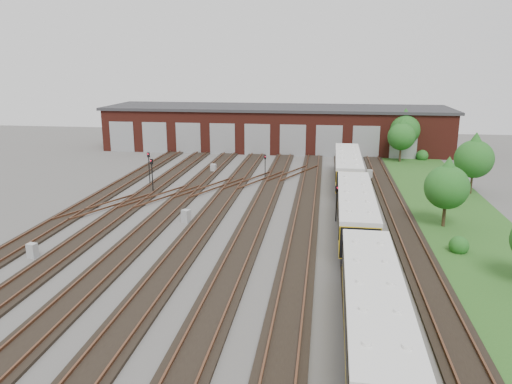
# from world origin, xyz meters

# --- Properties ---
(ground) EXTENTS (120.00, 120.00, 0.00)m
(ground) POSITION_xyz_m (0.00, 0.00, 0.00)
(ground) COLOR #494744
(ground) RESTS_ON ground
(track_network) EXTENTS (30.40, 70.00, 0.33)m
(track_network) POSITION_xyz_m (-0.17, 0.59, 0.11)
(track_network) COLOR black
(track_network) RESTS_ON ground
(maintenance_shed) EXTENTS (51.00, 12.50, 6.35)m
(maintenance_shed) POSITION_xyz_m (-0.01, 39.97, 3.20)
(maintenance_shed) COLOR #511C14
(maintenance_shed) RESTS_ON ground
(grass_verge) EXTENTS (8.00, 55.00, 0.05)m
(grass_verge) POSITION_xyz_m (19.00, 10.00, 0.03)
(grass_verge) COLOR #224B19
(grass_verge) RESTS_ON ground
(metro_train) EXTENTS (2.81, 46.65, 3.02)m
(metro_train) POSITION_xyz_m (10.00, 1.88, 1.88)
(metro_train) COLOR black
(metro_train) RESTS_ON ground
(signal_mast_0) EXTENTS (0.28, 0.26, 3.51)m
(signal_mast_0) POSITION_xyz_m (-11.08, 15.09, 2.23)
(signal_mast_0) COLOR black
(signal_mast_0) RESTS_ON ground
(signal_mast_1) EXTENTS (0.31, 0.30, 3.49)m
(signal_mast_1) POSITION_xyz_m (-9.57, 11.80, 2.22)
(signal_mast_1) COLOR black
(signal_mast_1) RESTS_ON ground
(signal_mast_2) EXTENTS (0.25, 0.23, 2.65)m
(signal_mast_2) POSITION_xyz_m (0.87, 19.85, 1.72)
(signal_mast_2) COLOR black
(signal_mast_2) RESTS_ON ground
(signal_mast_3) EXTENTS (0.29, 0.28, 3.05)m
(signal_mast_3) POSITION_xyz_m (8.64, 5.02, 1.96)
(signal_mast_3) COLOR black
(signal_mast_3) RESTS_ON ground
(relay_cabinet_0) EXTENTS (0.70, 0.62, 1.01)m
(relay_cabinet_0) POSITION_xyz_m (-11.84, -5.89, 0.51)
(relay_cabinet_0) COLOR #95989A
(relay_cabinet_0) RESTS_ON ground
(relay_cabinet_1) EXTENTS (0.68, 0.59, 1.01)m
(relay_cabinet_1) POSITION_xyz_m (-5.64, 22.04, 0.51)
(relay_cabinet_1) COLOR #95989A
(relay_cabinet_1) RESTS_ON ground
(relay_cabinet_2) EXTENTS (0.80, 0.75, 1.07)m
(relay_cabinet_2) POSITION_xyz_m (-3.63, 3.01, 0.53)
(relay_cabinet_2) COLOR #95989A
(relay_cabinet_2) RESTS_ON ground
(relay_cabinet_3) EXTENTS (0.68, 0.57, 1.09)m
(relay_cabinet_3) POSITION_xyz_m (9.35, 15.18, 0.54)
(relay_cabinet_3) COLOR #95989A
(relay_cabinet_3) RESTS_ON ground
(relay_cabinet_4) EXTENTS (0.64, 0.54, 1.04)m
(relay_cabinet_4) POSITION_xyz_m (12.60, 21.14, 0.52)
(relay_cabinet_4) COLOR #95989A
(relay_cabinet_4) RESTS_ON ground
(tree_0) EXTENTS (4.13, 4.13, 6.84)m
(tree_0) POSITION_xyz_m (18.08, 34.45, 4.39)
(tree_0) COLOR #362718
(tree_0) RESTS_ON ground
(tree_1) EXTENTS (3.57, 3.57, 5.91)m
(tree_1) POSITION_xyz_m (17.34, 31.76, 3.79)
(tree_1) COLOR #362718
(tree_1) RESTS_ON ground
(tree_2) EXTENTS (3.77, 3.77, 6.25)m
(tree_2) POSITION_xyz_m (22.15, 15.86, 4.02)
(tree_2) COLOR #362718
(tree_2) RESTS_ON ground
(tree_3) EXTENTS (3.48, 3.48, 5.77)m
(tree_3) POSITION_xyz_m (17.18, 4.80, 3.71)
(tree_3) COLOR #362718
(tree_3) RESTS_ON ground
(bush_0) EXTENTS (1.36, 1.36, 1.36)m
(bush_0) POSITION_xyz_m (17.03, -0.81, 0.68)
(bush_0) COLOR #154814
(bush_0) RESTS_ON ground
(bush_1) EXTENTS (1.27, 1.27, 1.27)m
(bush_1) POSITION_xyz_m (19.08, 10.89, 0.64)
(bush_1) COLOR #154814
(bush_1) RESTS_ON ground
(bush_2) EXTENTS (1.60, 1.60, 1.60)m
(bush_2) POSITION_xyz_m (20.52, 33.62, 0.80)
(bush_2) COLOR #154814
(bush_2) RESTS_ON ground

